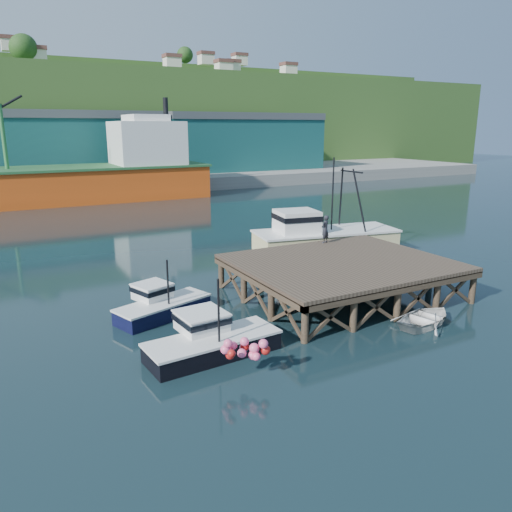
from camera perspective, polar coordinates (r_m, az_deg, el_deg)
ground at (r=27.58m, az=0.47°, el=-6.23°), size 300.00×300.00×0.00m
wharf at (r=29.74m, az=10.00°, el=-0.96°), size 12.00×10.00×2.62m
far_quay at (r=93.85m, az=-20.71°, el=8.27°), size 160.00×40.00×2.00m
warehouse_mid at (r=88.55m, az=-20.57°, el=11.54°), size 28.00×16.00×9.00m
warehouse_right at (r=97.38m, az=-2.44°, el=12.62°), size 30.00×16.00×9.00m
cargo_ship at (r=71.02m, az=-25.17°, el=7.97°), size 55.50×10.00×13.75m
hillside at (r=123.24m, az=-23.16°, el=14.01°), size 220.00×50.00×22.00m
boat_navy at (r=27.10m, az=-10.87°, el=-5.42°), size 5.49×3.68×3.23m
boat_black at (r=22.45m, az=-5.26°, el=-9.45°), size 6.12×5.13×3.69m
trawler at (r=39.47m, az=7.69°, el=2.39°), size 11.77×5.90×7.53m
dinghy at (r=26.95m, az=18.87°, el=-6.69°), size 4.21×3.44×0.76m
dockworker at (r=34.09m, az=7.91°, el=3.06°), size 0.81×0.68×1.89m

